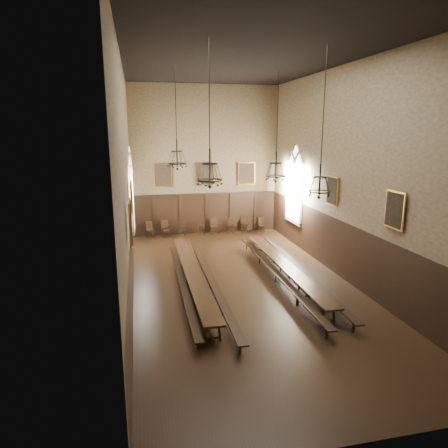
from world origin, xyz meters
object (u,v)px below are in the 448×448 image
object	(u,v)px
chair_5	(231,229)
bench_right_inner	(276,275)
chandelier_front_right	(320,181)
chair_0	(150,233)
chair_1	(166,232)
chandelier_back_right	(276,170)
chair_3	(201,230)
chair_4	(214,229)
table_left	(193,279)
chandelier_back_left	(177,157)
chair_2	(182,231)
chair_7	(262,227)
chandelier_front_left	(210,170)
bench_left_outer	(183,285)
chair_6	(245,227)
bench_left_inner	(211,282)
table_right	(285,272)
bench_right_outer	(300,272)

from	to	relation	value
chair_5	bench_right_inner	bearing A→B (deg)	-74.55
chair_5	chandelier_front_right	size ratio (longest dim) A/B	0.19
chair_0	chair_1	xyz separation A→B (m)	(0.94, -0.06, 0.02)
chandelier_back_right	chair_3	bearing A→B (deg)	114.06
chair_4	chandelier_back_right	distance (m)	7.56
table_left	chandelier_back_left	size ratio (longest dim) A/B	2.29
chair_2	chair_7	world-z (taller)	chair_7
table_left	chandelier_front_left	xyz separation A→B (m)	(0.21, -2.96, 4.73)
bench_left_outer	chair_7	bearing A→B (deg)	55.15
chair_6	chandelier_front_left	size ratio (longest dim) A/B	0.24
chandelier_front_right	bench_right_inner	bearing A→B (deg)	99.68
chair_6	chair_5	bearing A→B (deg)	-164.30
bench_left_inner	bench_right_inner	bearing A→B (deg)	3.21
chair_0	chair_2	xyz separation A→B (m)	(1.94, -0.00, -0.03)
chair_4	chandelier_back_left	world-z (taller)	chandelier_back_left
chair_1	chandelier_back_right	world-z (taller)	chandelier_back_right
chair_2	chair_6	size ratio (longest dim) A/B	0.84
table_right	bench_left_inner	distance (m)	3.33
chair_6	chandelier_back_left	distance (m)	9.11
chair_6	table_right	bearing A→B (deg)	-85.47
table_right	chair_6	size ratio (longest dim) A/B	8.85
chair_0	chandelier_back_left	xyz separation A→B (m)	(1.17, -6.00, 4.89)
bench_right_outer	chair_0	world-z (taller)	chair_0
table_left	chair_2	world-z (taller)	chair_2
chandelier_front_right	bench_left_outer	bearing A→B (deg)	150.45
chair_7	chair_5	bearing A→B (deg)	-163.56
bench_left_outer	chair_2	xyz separation A→B (m)	(0.96, 8.78, -0.01)
table_right	chair_7	bearing A→B (deg)	79.15
bench_left_outer	chandelier_back_right	bearing A→B (deg)	29.99
table_left	bench_left_inner	distance (m)	0.74
bench_left_outer	chandelier_back_left	size ratio (longest dim) A/B	2.28
table_right	chair_3	bearing A→B (deg)	105.55
table_right	chair_2	xyz separation A→B (m)	(-3.51, 8.41, -0.10)
chandelier_back_right	bench_right_outer	bearing A→B (deg)	-81.30
chair_5	chandelier_front_right	xyz separation A→B (m)	(0.45, -11.22, 4.39)
chair_3	chair_5	world-z (taller)	chair_5
chair_6	chandelier_front_right	world-z (taller)	chandelier_front_right
table_left	chair_3	xyz separation A→B (m)	(1.70, 8.43, -0.10)
table_right	chandelier_front_left	distance (m)	6.81
table_right	bench_right_outer	bearing A→B (deg)	-0.25
chandelier_back_left	chandelier_back_right	distance (m)	4.66
bench_left_outer	chair_0	world-z (taller)	chair_0
chair_1	chair_6	size ratio (longest dim) A/B	0.99
bench_right_inner	table_left	bearing A→B (deg)	178.94
table_right	chandelier_back_left	xyz separation A→B (m)	(-4.28, 2.41, 4.82)
bench_right_outer	chair_2	xyz separation A→B (m)	(-4.21, 8.41, -0.04)
chair_1	chair_4	xyz separation A→B (m)	(3.04, 0.05, -0.01)
table_right	chair_4	size ratio (longest dim) A/B	9.17
bench_left_inner	chair_4	bearing A→B (deg)	78.07
chair_0	chandelier_front_left	bearing A→B (deg)	-94.24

